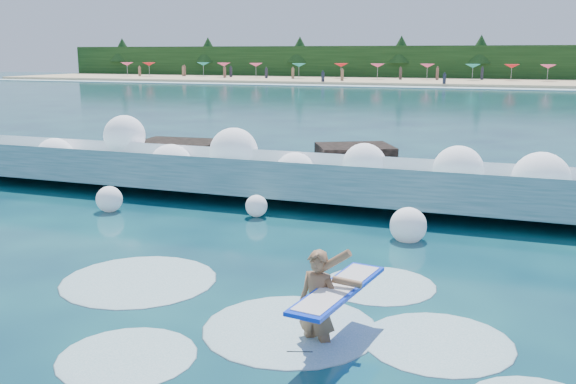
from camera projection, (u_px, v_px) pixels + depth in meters
name	position (u px, v px, depth m)	size (l,w,h in m)	color
ground	(174.00, 271.00, 11.78)	(200.00, 200.00, 0.00)	#062037
beach	(483.00, 82.00, 83.10)	(140.00, 20.00, 0.40)	tan
wet_band	(476.00, 88.00, 73.07)	(140.00, 5.00, 0.08)	silver
treeline	(489.00, 63.00, 91.76)	(140.00, 4.00, 5.00)	black
breaking_wave	(268.00, 177.00, 17.71)	(18.96, 2.91, 1.63)	teal
rock_cluster	(254.00, 168.00, 19.69)	(8.40, 3.56, 1.50)	black
surfer_with_board	(322.00, 303.00, 8.74)	(1.01, 2.82, 1.60)	#885F3F
wave_spray	(281.00, 164.00, 17.36)	(15.02, 4.38, 2.15)	white
surf_foam	(266.00, 314.00, 9.83)	(8.82, 5.72, 0.14)	silver
beach_umbrellas	(486.00, 66.00, 83.88)	(112.37, 6.70, 0.50)	#ED457D
beachgoers	(446.00, 76.00, 81.48)	(105.04, 13.96, 1.94)	#3F332D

